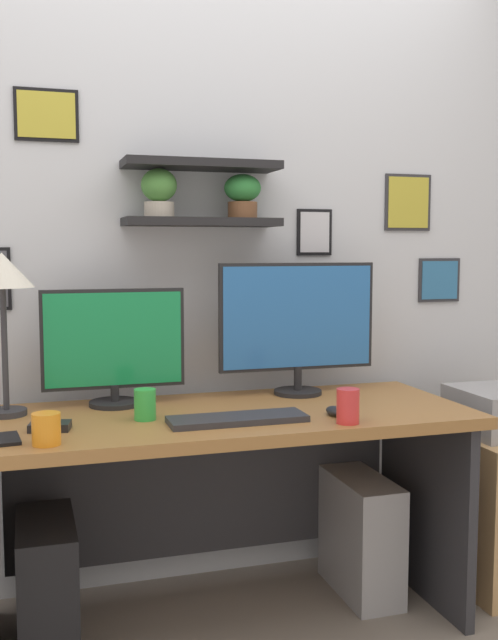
# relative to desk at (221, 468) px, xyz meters

# --- Properties ---
(ground_plane) EXTENTS (8.00, 8.00, 0.00)m
(ground_plane) POSITION_rel_desk_xyz_m (0.00, -0.06, -0.54)
(ground_plane) COLOR gray
(back_wall_assembly) EXTENTS (4.40, 0.24, 2.70)m
(back_wall_assembly) POSITION_rel_desk_xyz_m (0.00, 0.38, 0.81)
(back_wall_assembly) COLOR silver
(back_wall_assembly) RESTS_ON ground
(desk) EXTENTS (1.66, 0.68, 0.75)m
(desk) POSITION_rel_desk_xyz_m (0.00, 0.00, 0.00)
(desk) COLOR #9E6B38
(desk) RESTS_ON ground
(monitor_left) EXTENTS (0.50, 0.18, 0.41)m
(monitor_left) POSITION_rel_desk_xyz_m (-0.34, 0.16, 0.42)
(monitor_left) COLOR black
(monitor_left) RESTS_ON desk
(monitor_right) EXTENTS (0.61, 0.18, 0.49)m
(monitor_right) POSITION_rel_desk_xyz_m (0.34, 0.16, 0.48)
(monitor_right) COLOR black
(monitor_right) RESTS_ON desk
(keyboard) EXTENTS (0.44, 0.14, 0.02)m
(keyboard) POSITION_rel_desk_xyz_m (-0.00, -0.21, 0.22)
(keyboard) COLOR #2D2D33
(keyboard) RESTS_ON desk
(computer_mouse) EXTENTS (0.06, 0.09, 0.03)m
(computer_mouse) POSITION_rel_desk_xyz_m (0.33, -0.21, 0.22)
(computer_mouse) COLOR black
(computer_mouse) RESTS_ON desk
(desk_lamp) EXTENTS (0.20, 0.20, 0.53)m
(desk_lamp) POSITION_rel_desk_xyz_m (-0.70, 0.10, 0.65)
(desk_lamp) COLOR #2D2D33
(desk_lamp) RESTS_ON desk
(cell_phone) EXTENTS (0.08, 0.15, 0.01)m
(cell_phone) POSITION_rel_desk_xyz_m (-0.69, -0.23, 0.21)
(cell_phone) COLOR black
(cell_phone) RESTS_ON desk
(coffee_mug) EXTENTS (0.08, 0.08, 0.09)m
(coffee_mug) POSITION_rel_desk_xyz_m (-0.59, -0.31, 0.25)
(coffee_mug) COLOR orange
(coffee_mug) RESTS_ON desk
(pen_cup) EXTENTS (0.07, 0.07, 0.10)m
(pen_cup) POSITION_rel_desk_xyz_m (-0.27, -0.09, 0.26)
(pen_cup) COLOR green
(pen_cup) RESTS_ON desk
(scissors_tray) EXTENTS (0.13, 0.10, 0.02)m
(scissors_tray) POSITION_rel_desk_xyz_m (-0.57, -0.14, 0.22)
(scissors_tray) COLOR black
(scissors_tray) RESTS_ON desk
(water_cup) EXTENTS (0.07, 0.07, 0.11)m
(water_cup) POSITION_rel_desk_xyz_m (0.33, -0.32, 0.26)
(water_cup) COLOR red
(water_cup) RESTS_ON desk
(computer_tower_left) EXTENTS (0.18, 0.40, 0.44)m
(computer_tower_left) POSITION_rel_desk_xyz_m (-0.59, -0.06, -0.32)
(computer_tower_left) COLOR black
(computer_tower_left) RESTS_ON ground
(computer_tower_right) EXTENTS (0.18, 0.40, 0.44)m
(computer_tower_right) POSITION_rel_desk_xyz_m (0.55, 0.03, -0.32)
(computer_tower_right) COLOR #99999E
(computer_tower_right) RESTS_ON ground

